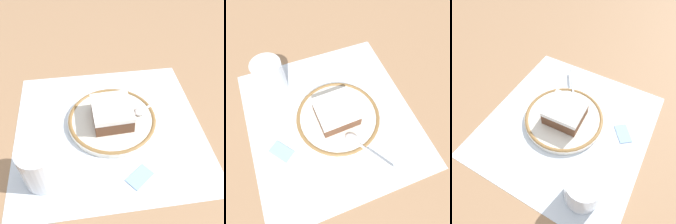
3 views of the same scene
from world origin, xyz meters
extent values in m
plane|color=#9E7551|center=(0.00, 0.00, 0.00)|extent=(2.40, 2.40, 0.00)
cube|color=silver|center=(0.00, 0.00, 0.00)|extent=(0.41, 0.38, 0.00)
cylinder|color=silver|center=(0.01, 0.02, 0.01)|extent=(0.20, 0.20, 0.01)
torus|color=olive|center=(0.01, 0.02, 0.01)|extent=(0.20, 0.20, 0.01)
cube|color=brown|center=(0.01, 0.01, 0.03)|extent=(0.09, 0.09, 0.03)
cube|color=white|center=(0.01, 0.01, 0.05)|extent=(0.09, 0.09, 0.01)
ellipsoid|color=silver|center=(0.08, 0.02, 0.02)|extent=(0.04, 0.04, 0.01)
cylinder|color=silver|center=(0.13, 0.06, 0.02)|extent=(0.08, 0.05, 0.01)
cylinder|color=silver|center=(-0.14, -0.11, 0.05)|extent=(0.07, 0.07, 0.09)
cylinder|color=brown|center=(-0.14, -0.11, 0.02)|extent=(0.06, 0.06, 0.04)
cube|color=#8CB2E0|center=(0.04, -0.13, 0.00)|extent=(0.06, 0.05, 0.01)
camera|label=1|loc=(-0.04, -0.36, 0.44)|focal=40.84mm
camera|label=2|loc=(0.23, -0.07, 0.45)|focal=34.40mm
camera|label=3|loc=(-0.26, -0.13, 0.44)|focal=33.44mm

